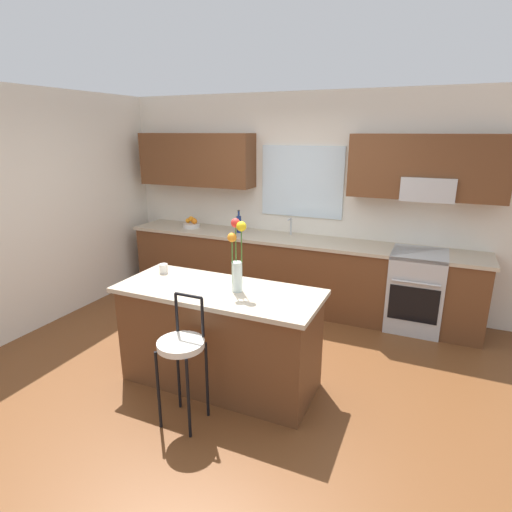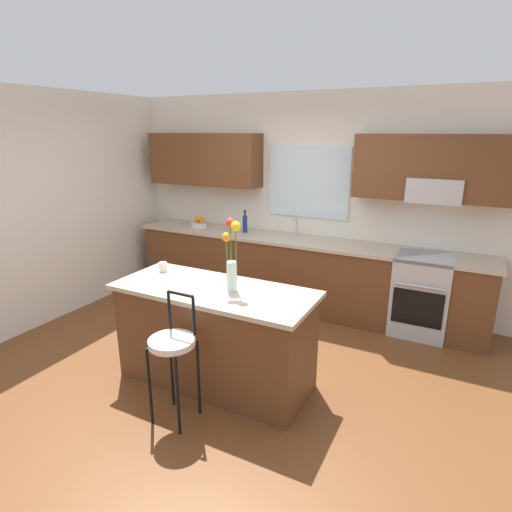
{
  "view_description": "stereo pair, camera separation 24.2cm",
  "coord_description": "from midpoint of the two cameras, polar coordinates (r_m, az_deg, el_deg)",
  "views": [
    {
      "loc": [
        1.64,
        -3.18,
        2.23
      ],
      "look_at": [
        -0.01,
        0.55,
        1.0
      ],
      "focal_mm": 29.18,
      "sensor_mm": 36.0,
      "label": 1
    },
    {
      "loc": [
        1.86,
        -3.07,
        2.23
      ],
      "look_at": [
        -0.01,
        0.55,
        1.0
      ],
      "focal_mm": 29.18,
      "sensor_mm": 36.0,
      "label": 2
    }
  ],
  "objects": [
    {
      "name": "oven_range",
      "position": [
        5.12,
        22.97,
        -4.83
      ],
      "size": [
        0.6,
        0.64,
        0.92
      ],
      "color": "#B7BABC",
      "rests_on": "ground"
    },
    {
      "name": "flower_vase",
      "position": [
        3.46,
        -1.38,
        -0.14
      ],
      "size": [
        0.15,
        0.14,
        0.62
      ],
      "color": "silver",
      "rests_on": "kitchen_island"
    },
    {
      "name": "mug_ceramic",
      "position": [
        4.11,
        -10.99,
        -1.47
      ],
      "size": [
        0.08,
        0.08,
        0.09
      ],
      "primitive_type": "cylinder",
      "color": "silver",
      "rests_on": "kitchen_island"
    },
    {
      "name": "sink_faucet",
      "position": [
        5.42,
        6.82,
        4.22
      ],
      "size": [
        0.02,
        0.13,
        0.23
      ],
      "color": "#B7BABC",
      "rests_on": "counter_run"
    },
    {
      "name": "bottle_olive_oil",
      "position": [
        5.57,
        -0.28,
        4.47
      ],
      "size": [
        0.06,
        0.06,
        0.3
      ],
      "color": "navy",
      "rests_on": "counter_run"
    },
    {
      "name": "wall_left",
      "position": [
        5.57,
        -24.09,
        6.26
      ],
      "size": [
        0.12,
        4.6,
        2.7
      ],
      "primitive_type": "cube",
      "color": "silver",
      "rests_on": "ground"
    },
    {
      "name": "kitchen_island",
      "position": [
        3.81,
        -3.8,
        -10.83
      ],
      "size": [
        1.8,
        0.75,
        0.92
      ],
      "color": "brown",
      "rests_on": "ground"
    },
    {
      "name": "back_wall_assembly",
      "position": [
        5.44,
        8.69,
        8.95
      ],
      "size": [
        5.6,
        0.5,
        2.7
      ],
      "color": "silver",
      "rests_on": "ground"
    },
    {
      "name": "bar_stool_near",
      "position": [
        3.31,
        -9.23,
        -12.29
      ],
      "size": [
        0.36,
        0.36,
        1.04
      ],
      "color": "black",
      "rests_on": "ground"
    },
    {
      "name": "counter_run",
      "position": [
        5.43,
        6.93,
        -2.31
      ],
      "size": [
        4.56,
        0.64,
        0.92
      ],
      "color": "brown",
      "rests_on": "ground"
    },
    {
      "name": "fruit_bowl_oranges",
      "position": [
        5.96,
        -6.64,
        4.51
      ],
      "size": [
        0.24,
        0.24,
        0.16
      ],
      "color": "silver",
      "rests_on": "counter_run"
    },
    {
      "name": "ground_plane",
      "position": [
        4.22,
        -1.74,
        -15.12
      ],
      "size": [
        14.0,
        14.0,
        0.0
      ],
      "primitive_type": "plane",
      "color": "brown"
    }
  ]
}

